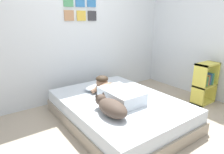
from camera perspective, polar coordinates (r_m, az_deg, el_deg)
ground_plane at (r=2.88m, az=7.04°, el=-14.79°), size 11.70×11.70×0.00m
back_wall at (r=3.79m, az=-9.26°, el=12.75°), size 3.85×0.12×2.50m
side_wall_right at (r=4.22m, az=25.55°, el=11.74°), size 0.10×6.10×2.50m
bed at (r=3.00m, az=1.88°, el=-9.54°), size 1.50×2.03×0.35m
pillow at (r=3.30m, az=-3.86°, el=-2.69°), size 0.52×0.32×0.11m
person_lying at (r=2.90m, az=1.00°, el=-4.37°), size 0.43×0.92×0.27m
dog at (r=2.44m, az=-0.34°, el=-8.71°), size 0.26×0.57×0.21m
coffee_cup at (r=3.32m, az=-0.70°, el=-2.87°), size 0.12×0.09×0.07m
cell_phone at (r=2.88m, az=6.09°, el=-6.82°), size 0.07×0.14×0.01m
bookshelf at (r=3.90m, az=25.44°, el=-1.47°), size 0.45×0.24×0.75m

